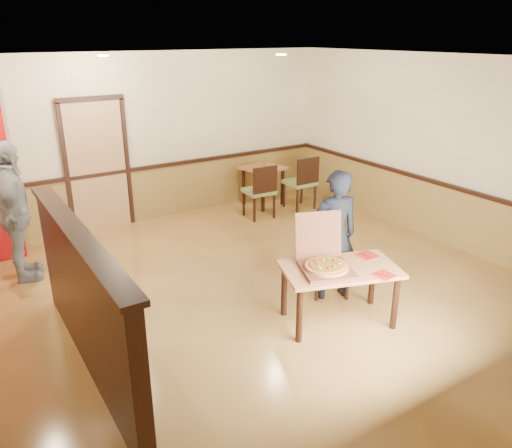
{
  "coord_description": "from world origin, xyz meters",
  "views": [
    {
      "loc": [
        -2.85,
        -4.51,
        3.06
      ],
      "look_at": [
        0.03,
        0.0,
        1.01
      ],
      "focal_mm": 35.0,
      "sensor_mm": 36.0,
      "label": 1
    }
  ],
  "objects_px": {
    "side_chair_right": "(302,181)",
    "diner": "(334,236)",
    "passerby": "(15,213)",
    "condiment": "(263,165)",
    "side_chair_left": "(261,189)",
    "pizza_box": "(325,263)",
    "side_table": "(263,176)",
    "main_table": "(340,276)",
    "diner_chair": "(329,254)"
  },
  "relations": [
    {
      "from": "side_chair_right",
      "to": "diner",
      "type": "xyz_separation_m",
      "value": [
        -1.69,
        -2.81,
        0.26
      ]
    },
    {
      "from": "diner",
      "to": "passerby",
      "type": "relative_size",
      "value": 0.87
    },
    {
      "from": "diner",
      "to": "condiment",
      "type": "distance_m",
      "value": 3.5
    },
    {
      "from": "side_chair_left",
      "to": "passerby",
      "type": "distance_m",
      "value": 3.93
    },
    {
      "from": "passerby",
      "to": "pizza_box",
      "type": "distance_m",
      "value": 3.98
    },
    {
      "from": "passerby",
      "to": "side_chair_left",
      "type": "bearing_deg",
      "value": -75.19
    },
    {
      "from": "pizza_box",
      "to": "side_chair_right",
      "type": "bearing_deg",
      "value": 76.82
    },
    {
      "from": "condiment",
      "to": "side_table",
      "type": "bearing_deg",
      "value": 57.58
    },
    {
      "from": "main_table",
      "to": "side_table",
      "type": "relative_size",
      "value": 1.77
    },
    {
      "from": "main_table",
      "to": "passerby",
      "type": "bearing_deg",
      "value": 151.43
    },
    {
      "from": "diner",
      "to": "pizza_box",
      "type": "xyz_separation_m",
      "value": [
        -0.49,
        -0.43,
        -0.06
      ]
    },
    {
      "from": "passerby",
      "to": "condiment",
      "type": "relative_size",
      "value": 11.82
    },
    {
      "from": "passerby",
      "to": "pizza_box",
      "type": "relative_size",
      "value": 2.4
    },
    {
      "from": "diner",
      "to": "condiment",
      "type": "relative_size",
      "value": 10.33
    },
    {
      "from": "condiment",
      "to": "passerby",
      "type": "bearing_deg",
      "value": -170.03
    },
    {
      "from": "side_chair_left",
      "to": "side_table",
      "type": "relative_size",
      "value": 1.2
    },
    {
      "from": "diner_chair",
      "to": "condiment",
      "type": "distance_m",
      "value": 3.37
    },
    {
      "from": "side_chair_left",
      "to": "side_chair_right",
      "type": "relative_size",
      "value": 0.97
    },
    {
      "from": "side_table",
      "to": "pizza_box",
      "type": "height_order",
      "value": "pizza_box"
    },
    {
      "from": "diner",
      "to": "condiment",
      "type": "xyz_separation_m",
      "value": [
        1.16,
        3.31,
        0.0
      ]
    },
    {
      "from": "condiment",
      "to": "pizza_box",
      "type": "bearing_deg",
      "value": -113.87
    },
    {
      "from": "diner",
      "to": "main_table",
      "type": "bearing_deg",
      "value": 71.7
    },
    {
      "from": "main_table",
      "to": "side_chair_left",
      "type": "height_order",
      "value": "side_chair_left"
    },
    {
      "from": "side_chair_right",
      "to": "passerby",
      "type": "xyz_separation_m",
      "value": [
        -4.81,
        -0.25,
        0.38
      ]
    },
    {
      "from": "main_table",
      "to": "condiment",
      "type": "distance_m",
      "value": 4.09
    },
    {
      "from": "main_table",
      "to": "pizza_box",
      "type": "relative_size",
      "value": 1.85
    },
    {
      "from": "pizza_box",
      "to": "side_table",
      "type": "bearing_deg",
      "value": 86.65
    },
    {
      "from": "passerby",
      "to": "pizza_box",
      "type": "bearing_deg",
      "value": -127.58
    },
    {
      "from": "side_chair_left",
      "to": "side_chair_right",
      "type": "xyz_separation_m",
      "value": [
        0.9,
        -0.0,
        0.02
      ]
    },
    {
      "from": "diner_chair",
      "to": "side_chair_left",
      "type": "xyz_separation_m",
      "value": [
        0.72,
        2.67,
        0.03
      ]
    },
    {
      "from": "side_table",
      "to": "side_chair_right",
      "type": "bearing_deg",
      "value": -54.21
    },
    {
      "from": "side_table",
      "to": "condiment",
      "type": "height_order",
      "value": "condiment"
    },
    {
      "from": "side_chair_left",
      "to": "pizza_box",
      "type": "height_order",
      "value": "pizza_box"
    },
    {
      "from": "pizza_box",
      "to": "condiment",
      "type": "height_order",
      "value": "pizza_box"
    },
    {
      "from": "diner_chair",
      "to": "side_table",
      "type": "distance_m",
      "value": 3.5
    },
    {
      "from": "main_table",
      "to": "diner_chair",
      "type": "relative_size",
      "value": 1.55
    },
    {
      "from": "side_chair_right",
      "to": "condiment",
      "type": "bearing_deg",
      "value": -43.46
    },
    {
      "from": "diner_chair",
      "to": "side_chair_left",
      "type": "height_order",
      "value": "side_chair_left"
    },
    {
      "from": "side_chair_right",
      "to": "condiment",
      "type": "distance_m",
      "value": 0.77
    },
    {
      "from": "side_chair_right",
      "to": "pizza_box",
      "type": "bearing_deg",
      "value": 55.97
    },
    {
      "from": "diner",
      "to": "passerby",
      "type": "height_order",
      "value": "passerby"
    },
    {
      "from": "diner_chair",
      "to": "condiment",
      "type": "bearing_deg",
      "value": 99.69
    },
    {
      "from": "main_table",
      "to": "diner",
      "type": "bearing_deg",
      "value": 75.32
    },
    {
      "from": "side_chair_left",
      "to": "pizza_box",
      "type": "xyz_separation_m",
      "value": [
        -1.28,
        -3.24,
        0.22
      ]
    },
    {
      "from": "main_table",
      "to": "side_chair_right",
      "type": "height_order",
      "value": "side_chair_right"
    },
    {
      "from": "diner_chair",
      "to": "pizza_box",
      "type": "height_order",
      "value": "pizza_box"
    },
    {
      "from": "diner",
      "to": "pizza_box",
      "type": "relative_size",
      "value": 2.09
    },
    {
      "from": "diner_chair",
      "to": "side_chair_left",
      "type": "bearing_deg",
      "value": 103.65
    },
    {
      "from": "side_table",
      "to": "main_table",
      "type": "bearing_deg",
      "value": -111.75
    },
    {
      "from": "diner_chair",
      "to": "diner",
      "type": "height_order",
      "value": "diner"
    }
  ]
}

